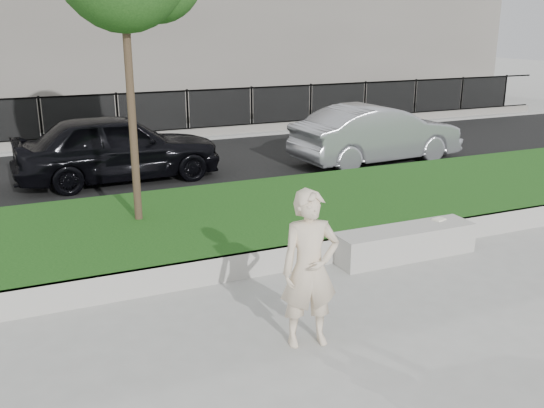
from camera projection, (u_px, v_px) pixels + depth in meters
name	position (u px, v px, depth m)	size (l,w,h in m)	color
ground	(323.00, 297.00, 8.38)	(90.00, 90.00, 0.00)	gray
grass_bank	(244.00, 221.00, 10.95)	(34.00, 4.00, 0.40)	#0F380E
grass_kerb	(291.00, 258.00, 9.23)	(34.00, 0.08, 0.40)	#A19F97
street	(168.00, 167.00, 15.82)	(34.00, 7.00, 0.04)	black
far_pavement	(133.00, 137.00, 19.75)	(34.00, 3.00, 0.12)	gray
iron_fence	(138.00, 127.00, 18.73)	(32.00, 0.30, 1.50)	slate
stone_bench	(405.00, 242.00, 9.76)	(2.38, 0.60, 0.49)	#A19F97
man	(310.00, 269.00, 6.93)	(0.69, 0.45, 1.88)	beige
book	(439.00, 219.00, 10.08)	(0.20, 0.15, 0.02)	white
car_dark	(118.00, 147.00, 14.16)	(1.90, 4.72, 1.61)	black
car_silver	(377.00, 134.00, 16.03)	(1.62, 4.65, 1.53)	gray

